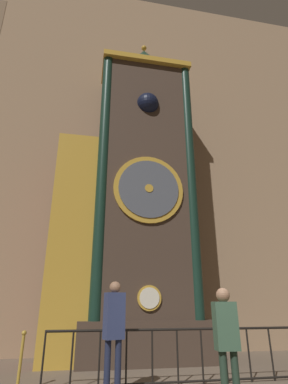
% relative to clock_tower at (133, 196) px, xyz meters
% --- Properties ---
extents(cathedral_back_wall, '(24.00, 0.32, 15.17)m').
position_rel_clock_tower_xyz_m(cathedral_back_wall, '(0.68, 1.47, 2.93)').
color(cathedral_back_wall, '#997A5B').
rests_on(cathedral_back_wall, ground_plane).
extents(clock_tower, '(4.53, 1.81, 10.94)m').
position_rel_clock_tower_xyz_m(clock_tower, '(0.00, 0.00, 0.00)').
color(clock_tower, '#423328').
rests_on(clock_tower, ground_plane).
extents(railing_fence, '(5.11, 0.05, 1.00)m').
position_rel_clock_tower_xyz_m(railing_fence, '(0.56, -2.41, -4.09)').
color(railing_fence, black).
rests_on(railing_fence, ground_plane).
extents(visitor_near, '(0.39, 0.31, 1.85)m').
position_rel_clock_tower_xyz_m(visitor_near, '(-0.77, -3.03, -3.53)').
color(visitor_near, '#1B213A').
rests_on(visitor_near, ground_plane).
extents(visitor_far, '(0.36, 0.25, 1.70)m').
position_rel_clock_tower_xyz_m(visitor_far, '(0.83, -4.12, -3.62)').
color(visitor_far, '#213427').
rests_on(visitor_far, ground_plane).
extents(stanchion_post, '(0.28, 0.28, 1.00)m').
position_rel_clock_tower_xyz_m(stanchion_post, '(-2.37, -2.32, -4.33)').
color(stanchion_post, '#B28E33').
rests_on(stanchion_post, ground_plane).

